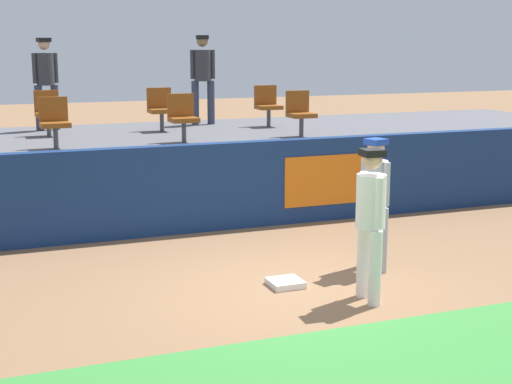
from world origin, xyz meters
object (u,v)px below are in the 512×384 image
at_px(seat_front_center, 183,115).
at_px(first_base, 285,283).
at_px(player_fielder_home, 370,214).
at_px(seat_front_right, 300,111).
at_px(seat_back_left, 47,111).
at_px(seat_back_center, 161,107).
at_px(spectator_hooded, 46,77).
at_px(spectator_capped, 203,73).
at_px(player_runner_visitor, 375,195).
at_px(seat_front_left, 54,120).
at_px(seat_back_right, 267,103).

bearing_deg(seat_front_center, first_base, -89.88).
xyz_separation_m(player_fielder_home, seat_front_right, (1.54, 5.32, 0.68)).
bearing_deg(player_fielder_home, seat_back_left, -154.51).
xyz_separation_m(seat_back_center, seat_front_center, (-0.07, -1.80, -0.00)).
height_order(spectator_hooded, spectator_capped, spectator_capped).
relative_size(player_runner_visitor, seat_front_center, 2.07).
relative_size(seat_front_left, seat_back_left, 1.00).
height_order(player_runner_visitor, seat_back_center, seat_back_center).
bearing_deg(seat_front_right, seat_front_center, 179.99).
relative_size(seat_back_left, spectator_capped, 0.45).
relative_size(player_runner_visitor, seat_back_right, 2.07).
bearing_deg(seat_front_right, player_runner_visitor, -101.55).
height_order(player_runner_visitor, seat_front_left, seat_front_left).
bearing_deg(spectator_hooded, seat_back_left, 75.29).
xyz_separation_m(player_fielder_home, spectator_hooded, (-2.68, 8.09, 1.25)).
bearing_deg(player_runner_visitor, seat_front_right, 152.18).
bearing_deg(first_base, seat_back_right, 69.83).
bearing_deg(first_base, seat_front_right, 63.64).
bearing_deg(seat_front_right, first_base, -116.36).
bearing_deg(spectator_hooded, spectator_capped, 169.50).
relative_size(first_base, player_runner_visitor, 0.23).
xyz_separation_m(seat_back_left, spectator_capped, (3.29, 0.88, 0.60)).
height_order(player_runner_visitor, seat_back_left, seat_back_left).
bearing_deg(seat_front_right, spectator_capped, 110.96).
xyz_separation_m(seat_back_center, spectator_hooded, (-2.05, 0.97, 0.57)).
height_order(seat_front_right, spectator_hooded, spectator_hooded).
bearing_deg(spectator_hooded, player_fielder_home, 99.48).
relative_size(seat_front_right, spectator_capped, 0.45).
xyz_separation_m(seat_front_left, seat_back_center, (2.23, 1.80, 0.00)).
xyz_separation_m(spectator_hooded, spectator_capped, (3.19, -0.09, 0.03)).
xyz_separation_m(player_runner_visitor, seat_back_right, (0.96, 6.06, 0.70)).
relative_size(first_base, spectator_hooded, 0.22).
height_order(seat_front_left, seat_front_right, same).
bearing_deg(seat_front_center, seat_back_center, 87.88).
bearing_deg(seat_front_center, player_runner_visitor, -72.27).
xyz_separation_m(first_base, spectator_capped, (1.20, 7.17, 2.27)).
height_order(seat_front_center, spectator_hooded, spectator_hooded).
distance_m(seat_back_center, spectator_capped, 1.56).
relative_size(seat_back_right, spectator_hooded, 0.47).
distance_m(seat_back_center, spectator_hooded, 2.34).
xyz_separation_m(seat_front_left, seat_back_right, (4.48, 1.80, 0.00)).
distance_m(seat_front_left, seat_front_center, 2.16).
relative_size(player_fielder_home, player_runner_visitor, 1.02).
relative_size(first_base, spectator_capped, 0.22).
bearing_deg(player_fielder_home, seat_front_center, -168.36).
relative_size(player_fielder_home, seat_front_center, 2.12).
xyz_separation_m(seat_back_center, seat_back_right, (2.25, -0.00, -0.00)).
height_order(seat_back_center, spectator_capped, spectator_capped).
xyz_separation_m(player_fielder_home, seat_back_center, (-0.63, 7.12, 0.68)).
bearing_deg(player_runner_visitor, first_base, -96.80).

